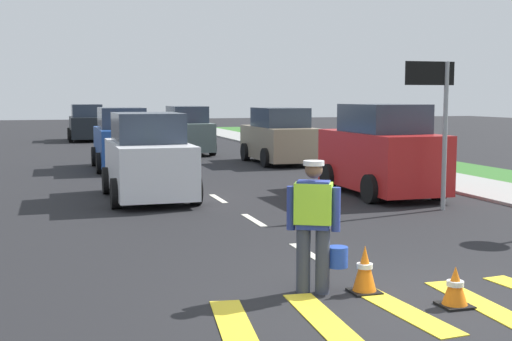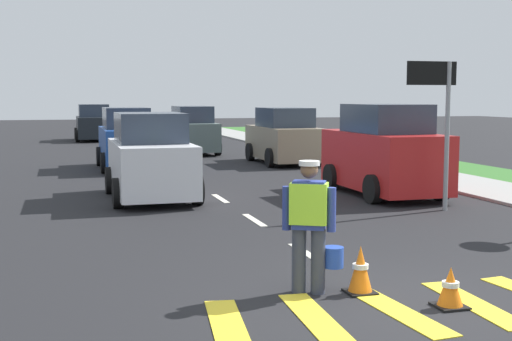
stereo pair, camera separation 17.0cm
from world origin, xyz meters
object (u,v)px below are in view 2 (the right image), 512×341
car_parked_far (284,138)px  car_parked_curbside (384,153)px  traffic_cone_far (450,288)px  car_oncoming_lead (151,159)px  car_outgoing_far (192,131)px  car_oncoming_second (126,140)px  road_worker (311,220)px  lane_direction_sign (438,99)px  car_oncoming_third (94,124)px  traffic_cone_near (360,270)px

car_parked_far → car_parked_curbside: size_ratio=1.04×
traffic_cone_far → car_oncoming_lead: 9.82m
car_outgoing_far → car_oncoming_second: bearing=-120.6°
car_parked_curbside → car_oncoming_lead: car_parked_curbside is taller
car_parked_curbside → road_worker: bearing=-122.3°
lane_direction_sign → car_oncoming_third: lane_direction_sign is taller
traffic_cone_far → car_parked_far: (3.59, 17.00, 0.72)m
car_oncoming_second → traffic_cone_near: bearing=-84.9°
traffic_cone_near → car_oncoming_third: (-1.77, 31.67, 0.65)m
road_worker → lane_direction_sign: bearing=46.7°
traffic_cone_near → car_outgoing_far: bearing=84.9°
traffic_cone_far → car_oncoming_second: bearing=97.4°
car_parked_far → car_oncoming_second: size_ratio=1.02×
traffic_cone_far → car_outgoing_far: (1.16, 22.34, 0.71)m
traffic_cone_near → car_oncoming_third: size_ratio=0.15×
car_oncoming_lead → road_worker: bearing=-83.9°
car_oncoming_third → car_oncoming_second: (0.36, -15.79, 0.02)m
road_worker → car_outgoing_far: bearing=83.3°
car_parked_curbside → car_oncoming_second: bearing=124.6°
car_oncoming_third → car_oncoming_lead: size_ratio=1.06×
car_oncoming_lead → car_oncoming_second: bearing=89.3°
traffic_cone_far → road_worker: bearing=143.5°
road_worker → traffic_cone_near: road_worker is taller
road_worker → car_outgoing_far: 21.47m
road_worker → traffic_cone_near: bearing=-17.3°
traffic_cone_near → car_parked_far: (4.36, 16.18, 0.66)m
traffic_cone_far → car_outgoing_far: 22.38m
traffic_cone_near → car_outgoing_far: 21.61m
traffic_cone_far → car_parked_curbside: car_parked_curbside is taller
road_worker → car_oncoming_second: 15.71m
traffic_cone_near → car_parked_far: car_parked_far is taller
car_outgoing_far → car_oncoming_lead: (-3.42, -12.81, 0.01)m
traffic_cone_far → lane_direction_sign: bearing=60.7°
traffic_cone_far → car_outgoing_far: car_outgoing_far is taller
car_oncoming_second → car_oncoming_third: bearing=91.3°
traffic_cone_near → car_oncoming_lead: car_oncoming_lead is taller
car_oncoming_third → car_parked_far: bearing=-68.4°
car_oncoming_third → road_worker: bearing=-87.9°
road_worker → car_oncoming_second: car_oncoming_second is taller
traffic_cone_near → road_worker: bearing=162.7°
road_worker → car_outgoing_far: (2.52, 21.33, 0.02)m
car_outgoing_far → traffic_cone_near: bearing=-95.1°
car_parked_curbside → car_oncoming_lead: 5.77m
car_parked_curbside → car_parked_far: bearing=88.9°
car_oncoming_lead → car_oncoming_second: car_oncoming_second is taller
car_oncoming_lead → traffic_cone_near: bearing=-80.2°
car_parked_curbside → lane_direction_sign: bearing=-90.0°
lane_direction_sign → car_oncoming_lead: 6.80m
lane_direction_sign → traffic_cone_far: 7.32m
car_oncoming_third → car_oncoming_second: car_oncoming_second is taller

